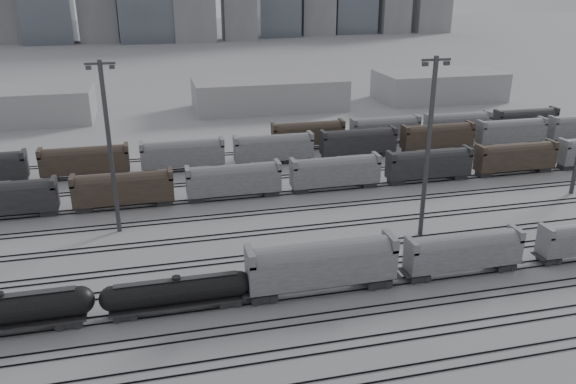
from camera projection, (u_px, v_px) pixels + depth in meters
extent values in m
plane|color=#A5A5A9|center=(356.00, 292.00, 63.50)|extent=(900.00, 900.00, 0.00)
cube|color=black|center=(413.00, 376.00, 50.13)|extent=(220.00, 0.07, 0.16)
cube|color=black|center=(406.00, 366.00, 51.43)|extent=(220.00, 0.07, 0.16)
cube|color=black|center=(390.00, 342.00, 54.67)|extent=(220.00, 0.07, 0.16)
cube|color=black|center=(384.00, 334.00, 55.97)|extent=(220.00, 0.07, 0.16)
cube|color=black|center=(371.00, 314.00, 59.20)|extent=(220.00, 0.07, 0.16)
cube|color=black|center=(366.00, 307.00, 60.50)|extent=(220.00, 0.07, 0.16)
cube|color=black|center=(355.00, 290.00, 63.73)|extent=(220.00, 0.07, 0.16)
cube|color=black|center=(351.00, 284.00, 65.03)|extent=(220.00, 0.07, 0.16)
cube|color=black|center=(341.00, 270.00, 68.27)|extent=(220.00, 0.07, 0.16)
cube|color=black|center=(337.00, 264.00, 69.57)|extent=(220.00, 0.07, 0.16)
cube|color=black|center=(328.00, 251.00, 72.80)|extent=(220.00, 0.07, 0.16)
cube|color=black|center=(325.00, 246.00, 74.10)|extent=(220.00, 0.07, 0.16)
cube|color=black|center=(313.00, 229.00, 79.14)|extent=(220.00, 0.07, 0.16)
cube|color=black|center=(311.00, 225.00, 80.45)|extent=(220.00, 0.07, 0.16)
cube|color=black|center=(301.00, 210.00, 85.49)|extent=(220.00, 0.07, 0.16)
cube|color=black|center=(298.00, 207.00, 86.79)|extent=(220.00, 0.07, 0.16)
cube|color=black|center=(290.00, 194.00, 91.84)|extent=(220.00, 0.07, 0.16)
cube|color=black|center=(288.00, 191.00, 93.14)|extent=(220.00, 0.07, 0.16)
cube|color=black|center=(279.00, 178.00, 99.09)|extent=(220.00, 0.07, 0.16)
cube|color=black|center=(277.00, 176.00, 100.39)|extent=(220.00, 0.07, 0.16)
cube|color=black|center=(269.00, 165.00, 106.34)|extent=(220.00, 0.07, 0.16)
cube|color=black|center=(268.00, 162.00, 107.64)|extent=(220.00, 0.07, 0.16)
cube|color=black|center=(261.00, 153.00, 113.60)|extent=(220.00, 0.07, 0.16)
cube|color=black|center=(260.00, 151.00, 114.90)|extent=(220.00, 0.07, 0.16)
cube|color=black|center=(70.00, 320.00, 57.43)|extent=(2.64, 2.13, 0.71)
cube|color=black|center=(5.00, 324.00, 55.91)|extent=(15.72, 2.74, 0.25)
cylinder|color=black|center=(2.00, 310.00, 55.32)|extent=(14.70, 2.94, 2.94)
sphere|color=black|center=(80.00, 300.00, 56.95)|extent=(2.94, 2.94, 2.94)
cube|color=black|center=(125.00, 313.00, 58.67)|extent=(2.38, 1.92, 0.64)
cube|color=black|center=(230.00, 300.00, 61.09)|extent=(2.38, 1.92, 0.64)
cube|color=black|center=(178.00, 303.00, 59.72)|extent=(14.18, 2.47, 0.23)
cylinder|color=black|center=(177.00, 291.00, 59.19)|extent=(13.27, 2.65, 2.65)
sphere|color=black|center=(112.00, 299.00, 57.73)|extent=(2.65, 2.65, 2.65)
sphere|color=black|center=(239.00, 283.00, 60.66)|extent=(2.65, 2.65, 2.65)
cylinder|color=black|center=(176.00, 279.00, 58.66)|extent=(0.91, 0.91, 0.46)
cube|color=black|center=(176.00, 279.00, 58.70)|extent=(12.81, 0.82, 0.05)
cube|color=black|center=(263.00, 295.00, 61.87)|extent=(2.91, 2.35, 0.78)
cube|color=black|center=(377.00, 280.00, 64.84)|extent=(2.91, 2.35, 0.78)
cube|color=gray|center=(322.00, 267.00, 62.41)|extent=(16.80, 3.36, 3.58)
cylinder|color=gray|center=(322.00, 256.00, 61.93)|extent=(15.23, 3.25, 3.25)
cube|color=gray|center=(250.00, 257.00, 59.82)|extent=(0.78, 3.36, 1.57)
cube|color=gray|center=(390.00, 241.00, 63.39)|extent=(0.78, 3.36, 1.57)
cone|color=black|center=(321.00, 284.00, 63.19)|extent=(2.69, 2.69, 1.01)
cube|color=black|center=(418.00, 276.00, 66.01)|extent=(2.46, 1.99, 0.66)
cube|color=black|center=(503.00, 265.00, 68.52)|extent=(2.46, 1.99, 0.66)
cube|color=gray|center=(463.00, 253.00, 66.46)|extent=(14.20, 2.84, 3.03)
cylinder|color=gray|center=(464.00, 245.00, 66.06)|extent=(12.88, 2.75, 2.75)
cube|color=gray|center=(411.00, 245.00, 64.28)|extent=(0.66, 2.84, 1.33)
cube|color=gray|center=(516.00, 233.00, 67.29)|extent=(0.66, 2.84, 1.33)
cone|color=black|center=(461.00, 267.00, 67.13)|extent=(2.27, 2.27, 0.85)
cube|color=black|center=(549.00, 259.00, 69.96)|extent=(2.33, 1.88, 0.63)
cube|color=gray|center=(547.00, 231.00, 68.32)|extent=(0.63, 2.69, 1.25)
cylinder|color=#3C3C3F|center=(110.00, 150.00, 74.53)|extent=(0.61, 0.61, 23.68)
cube|color=#3C3C3F|center=(100.00, 63.00, 70.44)|extent=(3.79, 0.28, 0.28)
cube|color=#3C3C3F|center=(88.00, 68.00, 70.30)|extent=(0.66, 0.47, 0.47)
cube|color=#3C3C3F|center=(112.00, 67.00, 70.92)|extent=(0.66, 0.47, 0.47)
cylinder|color=#3C3C3F|center=(428.00, 150.00, 73.43)|extent=(0.62, 0.62, 24.30)
cube|color=#3C3C3F|center=(436.00, 60.00, 69.24)|extent=(3.89, 0.29, 0.29)
cube|color=#3C3C3F|center=(425.00, 64.00, 69.09)|extent=(0.68, 0.49, 0.49)
cube|color=#3C3C3F|center=(447.00, 63.00, 69.74)|extent=(0.68, 0.49, 0.49)
cube|color=black|center=(3.00, 200.00, 82.01)|extent=(15.00, 3.00, 5.60)
cube|color=#46382C|center=(124.00, 191.00, 85.77)|extent=(15.00, 3.00, 5.60)
cube|color=gray|center=(234.00, 182.00, 89.52)|extent=(15.00, 3.00, 5.60)
cube|color=gray|center=(335.00, 173.00, 93.28)|extent=(15.00, 3.00, 5.60)
cube|color=black|center=(429.00, 166.00, 97.03)|extent=(15.00, 3.00, 5.60)
cube|color=#46382C|center=(515.00, 159.00, 100.79)|extent=(15.00, 3.00, 5.60)
cube|color=#46382C|center=(85.00, 163.00, 98.73)|extent=(15.00, 3.00, 5.60)
cube|color=gray|center=(183.00, 156.00, 102.48)|extent=(15.00, 3.00, 5.60)
cube|color=gray|center=(274.00, 149.00, 106.24)|extent=(15.00, 3.00, 5.60)
cube|color=black|center=(358.00, 143.00, 109.99)|extent=(15.00, 3.00, 5.60)
cube|color=#46382C|center=(437.00, 138.00, 113.75)|extent=(15.00, 3.00, 5.60)
cube|color=gray|center=(511.00, 133.00, 117.50)|extent=(15.00, 3.00, 5.60)
cube|color=#46382C|center=(308.00, 135.00, 115.48)|extent=(15.00, 3.00, 5.60)
cube|color=gray|center=(385.00, 130.00, 119.23)|extent=(15.00, 3.00, 5.60)
cube|color=gray|center=(457.00, 126.00, 122.99)|extent=(15.00, 3.00, 5.60)
cube|color=black|center=(525.00, 121.00, 126.74)|extent=(15.00, 3.00, 5.60)
cube|color=gray|center=(269.00, 94.00, 150.41)|extent=(40.00, 18.00, 8.00)
cube|color=gray|center=(439.00, 86.00, 161.45)|extent=(35.00, 18.00, 8.00)
cube|color=gray|center=(236.00, 4.00, 317.16)|extent=(18.00, 14.40, 38.00)
cube|color=gray|center=(400.00, 0.00, 338.89)|extent=(18.00, 14.40, 40.00)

